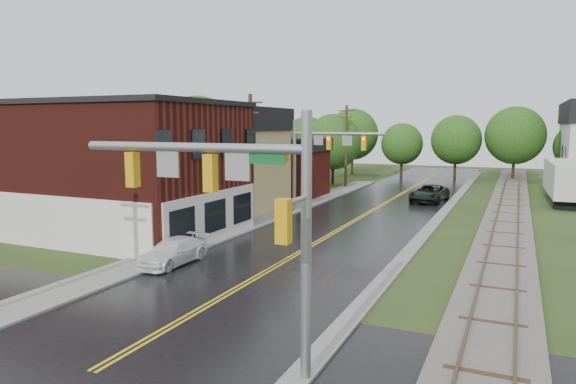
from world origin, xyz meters
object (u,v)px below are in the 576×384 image
Objects in this scene: tree_left_b at (199,137)px; construction_barrel at (168,254)px; traffic_signal_far at (320,150)px; tree_left_a at (108,147)px; pickup_white at (173,252)px; semi_trailer at (564,178)px; utility_pole_c at (346,145)px; tree_left_e at (334,143)px; tree_left_c at (272,147)px; suv_dark at (429,194)px; traffic_signal_near at (234,193)px; utility_pole_b at (251,155)px; brick_building at (119,168)px.

tree_left_b is 25.92m from construction_barrel.
traffic_signal_far is 0.85× the size of tree_left_a.
pickup_white is 0.38× the size of semi_trailer.
traffic_signal_far is 0.82× the size of utility_pole_c.
tree_left_e is at bearing 97.84° from pickup_white.
construction_barrel is at bearing -141.88° from pickup_white.
tree_left_c is 7.82m from tree_left_e.
tree_left_a is at bearing -108.43° from tree_left_c.
traffic_signal_far is at bearing -18.81° from tree_left_b.
utility_pole_c is 34.31m from construction_barrel.
suv_dark is at bearing 32.26° from tree_left_a.
traffic_signal_near is at bearing -105.42° from semi_trailer.
traffic_signal_far is at bearing 86.86° from pickup_white.
traffic_signal_near is at bearing -62.81° from utility_pole_b.
semi_trailer is (32.13, 9.29, -3.54)m from tree_left_b.
tree_left_a is 1.13× the size of tree_left_c.
tree_left_b reaches higher than traffic_signal_near.
tree_left_b is at bearing 78.69° from tree_left_a.
utility_pole_b is 1.10× the size of tree_left_e.
brick_building reaches higher than suv_dark.
tree_left_a is at bearing -179.55° from utility_pole_b.
tree_left_e is at bearing 105.68° from traffic_signal_near.
pickup_white is (13.05, -21.75, -5.09)m from tree_left_b.
utility_pole_c reaches higher than suv_dark.
utility_pole_b reaches higher than brick_building.
brick_building reaches higher than semi_trailer.
traffic_signal_near is 36.73m from tree_left_b.
utility_pole_c is at bearing -42.84° from tree_left_e.
semi_trailer reaches higher than pickup_white.
pickup_white is (7.68, -4.85, -3.53)m from brick_building.
construction_barrel is (-8.40, -26.57, -0.26)m from suv_dark.
utility_pole_c reaches higher than pickup_white.
suv_dark is at bearing 72.46° from construction_barrel.
traffic_signal_far is 0.82× the size of utility_pole_b.
traffic_signal_far is 19.65m from tree_left_e.
tree_left_a is 26.40m from tree_left_e.
tree_left_b is 16.67m from tree_left_e.
traffic_signal_far is 17.16m from tree_left_a.
pickup_white is at bearing -59.04° from tree_left_b.
tree_left_b is (-11.05, -12.10, 1.00)m from utility_pole_c.
utility_pole_b reaches higher than tree_left_c.
tree_left_b is at bearing -122.74° from tree_left_e.
brick_building is at bearing 149.11° from pickup_white.
construction_barrel is (-0.20, -0.15, -0.11)m from pickup_white.
semi_trailer is 11.09× the size of construction_barrel.
suv_dark reaches higher than pickup_white.
tree_left_b is 1.75× the size of suv_dark.
tree_left_e is (-2.05, 1.90, 0.09)m from utility_pole_c.
traffic_signal_far is 0.64× the size of semi_trailer.
traffic_signal_far is at bearing 53.08° from brick_building.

